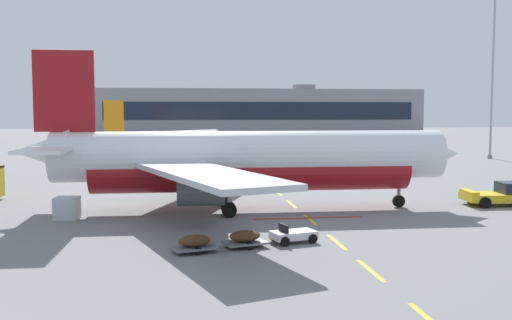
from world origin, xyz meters
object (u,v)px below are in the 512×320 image
(airliner_foreground, at_px, (244,160))
(airliner_mid_left, at_px, (166,142))
(pushback_tug, at_px, (503,194))
(uld_cargo_container, at_px, (67,208))
(baggage_train, at_px, (246,238))
(apron_light_mast_far, at_px, (493,54))
(catering_truck, at_px, (345,164))

(airliner_foreground, relative_size, airliner_mid_left, 1.54)
(airliner_mid_left, bearing_deg, pushback_tug, -57.57)
(airliner_foreground, distance_m, uld_cargo_container, 13.57)
(airliner_foreground, height_order, uld_cargo_container, airliner_foreground)
(baggage_train, bearing_deg, apron_light_mast_far, 50.75)
(catering_truck, bearing_deg, pushback_tug, -70.64)
(catering_truck, bearing_deg, airliner_foreground, -124.03)
(pushback_tug, relative_size, baggage_train, 0.72)
(pushback_tug, relative_size, airliner_mid_left, 0.28)
(catering_truck, bearing_deg, apron_light_mast_far, 37.26)
(catering_truck, bearing_deg, uld_cargo_container, -139.82)
(airliner_foreground, relative_size, apron_light_mast_far, 1.26)
(uld_cargo_container, bearing_deg, apron_light_mast_far, 38.65)
(pushback_tug, relative_size, apron_light_mast_far, 0.23)
(baggage_train, height_order, apron_light_mast_far, apron_light_mast_far)
(pushback_tug, distance_m, airliner_mid_left, 53.09)
(airliner_mid_left, relative_size, apron_light_mast_far, 0.82)
(airliner_foreground, bearing_deg, baggage_train, -96.03)
(airliner_mid_left, distance_m, catering_truck, 31.80)
(pushback_tug, xyz_separation_m, apron_light_mast_far, (23.58, 44.55, 15.97))
(airliner_mid_left, height_order, uld_cargo_container, airliner_mid_left)
(airliner_foreground, distance_m, baggage_train, 12.87)
(baggage_train, xyz_separation_m, uld_cargo_container, (-11.73, 10.27, 0.28))
(airliner_foreground, bearing_deg, catering_truck, 55.97)
(airliner_foreground, bearing_deg, apron_light_mast_far, 44.58)
(catering_truck, height_order, baggage_train, catering_truck)
(airliner_foreground, relative_size, baggage_train, 4.00)
(airliner_mid_left, bearing_deg, catering_truck, -48.46)
(catering_truck, xyz_separation_m, uld_cargo_container, (-27.07, -22.86, -0.85))
(airliner_foreground, xyz_separation_m, airliner_mid_left, (-7.03, 44.57, -0.98))
(airliner_mid_left, height_order, catering_truck, airliner_mid_left)
(airliner_foreground, distance_m, catering_truck, 25.19)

